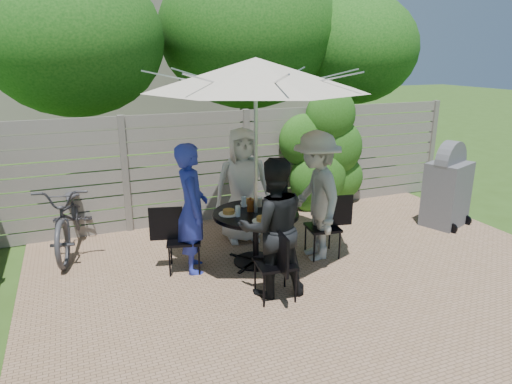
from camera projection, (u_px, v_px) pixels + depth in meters
name	position (u px, v px, depth m)	size (l,w,h in m)	color
backyard_envelope	(163.00, 58.00, 13.77)	(60.00, 60.00, 5.00)	#2E4B17
patio_table	(256.00, 228.00, 6.04)	(1.27, 1.27, 0.73)	black
umbrella	(256.00, 74.00, 5.47)	(3.15, 3.15, 2.68)	silver
chair_back	(241.00, 220.00, 7.01)	(0.52, 0.69, 0.91)	black
person_back	(243.00, 186.00, 6.71)	(0.84, 0.55, 1.72)	silver
chair_left	(183.00, 252.00, 5.90)	(0.67, 0.52, 0.88)	black
person_left	(192.00, 209.00, 5.76)	(0.62, 0.40, 1.69)	#2633A7
chair_front	(275.00, 278.00, 5.21)	(0.48, 0.67, 0.89)	black
person_front	(273.00, 228.00, 5.18)	(0.80, 0.62, 1.65)	black
chair_right	(323.00, 239.00, 6.33)	(0.66, 0.48, 0.88)	black
person_right	(316.00, 196.00, 6.12)	(1.15, 0.66, 1.78)	#A2A39F
plate_back	(250.00, 202.00, 6.30)	(0.26, 0.26, 0.06)	white
plate_left	(229.00, 213.00, 5.89)	(0.26, 0.26, 0.06)	white
plate_front	(262.00, 220.00, 5.63)	(0.26, 0.26, 0.06)	white
plate_right	(282.00, 208.00, 6.05)	(0.26, 0.26, 0.06)	white
plate_extra	(275.00, 217.00, 5.73)	(0.24, 0.24, 0.06)	white
glass_back	(244.00, 202.00, 6.17)	(0.07, 0.07, 0.14)	silver
glass_left	(238.00, 211.00, 5.80)	(0.07, 0.07, 0.14)	silver
glass_front	(269.00, 213.00, 5.74)	(0.07, 0.07, 0.14)	silver
glass_right	(273.00, 203.00, 6.11)	(0.07, 0.07, 0.14)	silver
syrup_jug	(250.00, 206.00, 5.99)	(0.09, 0.09, 0.16)	#59280C
coffee_cup	(259.00, 202.00, 6.19)	(0.08, 0.08, 0.12)	#C6B293
bicycle	(71.00, 215.00, 6.50)	(0.68, 1.96, 1.03)	#333338
bbq_grill	(447.00, 188.00, 7.38)	(0.84, 0.75, 1.41)	#545459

